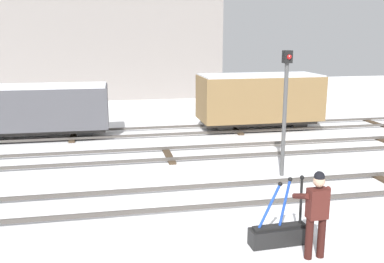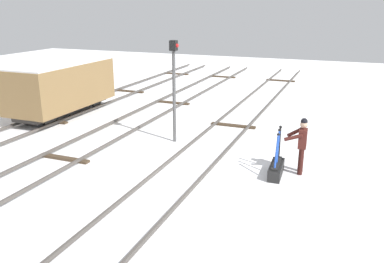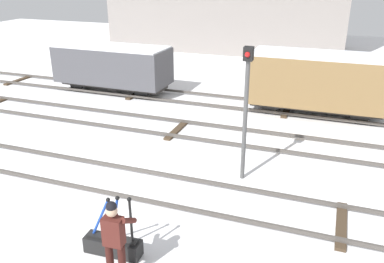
{
  "view_description": "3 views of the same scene",
  "coord_description": "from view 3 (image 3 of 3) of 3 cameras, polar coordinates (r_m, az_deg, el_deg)",
  "views": [
    {
      "loc": [
        -2.01,
        -10.41,
        4.25
      ],
      "look_at": [
        0.54,
        2.67,
        1.24
      ],
      "focal_mm": 40.64,
      "sensor_mm": 36.0,
      "label": 1
    },
    {
      "loc": [
        -10.08,
        -4.45,
        4.93
      ],
      "look_at": [
        1.72,
        0.25,
        0.95
      ],
      "focal_mm": 37.44,
      "sensor_mm": 36.0,
      "label": 2
    },
    {
      "loc": [
        5.3,
        -8.7,
        5.68
      ],
      "look_at": [
        1.32,
        2.22,
        0.93
      ],
      "focal_mm": 38.0,
      "sensor_mm": 36.0,
      "label": 3
    }
  ],
  "objects": [
    {
      "name": "ground_plane",
      "position": [
        11.67,
        -9.97,
        -7.27
      ],
      "size": [
        60.0,
        60.0,
        0.0
      ],
      "primitive_type": "plane",
      "color": "white"
    },
    {
      "name": "freight_car_near_switch",
      "position": [
        19.88,
        -11.07,
        9.07
      ],
      "size": [
        5.44,
        2.16,
        2.21
      ],
      "rotation": [
        0.0,
        0.0,
        -0.01
      ],
      "color": "#2D2B28",
      "rests_on": "ground_plane"
    },
    {
      "name": "signal_post",
      "position": [
        10.98,
        7.59,
        4.21
      ],
      "size": [
        0.24,
        0.32,
        3.78
      ],
      "color": "#4C4C4C",
      "rests_on": "ground_plane"
    },
    {
      "name": "track_siding_near",
      "position": [
        15.03,
        -2.14,
        0.48
      ],
      "size": [
        44.0,
        1.94,
        0.18
      ],
      "color": "#4C4742",
      "rests_on": "ground_plane"
    },
    {
      "name": "freight_car_back_track",
      "position": [
        17.13,
        17.18,
        6.87
      ],
      "size": [
        5.36,
        2.29,
        2.49
      ],
      "rotation": [
        0.0,
        0.0,
        0.01
      ],
      "color": "#2D2B28",
      "rests_on": "ground_plane"
    },
    {
      "name": "rail_worker",
      "position": [
        7.98,
        -10.82,
        -14.23
      ],
      "size": [
        0.56,
        0.66,
        1.76
      ],
      "rotation": [
        0.0,
        0.0,
        0.05
      ],
      "color": "#351511",
      "rests_on": "ground_plane"
    },
    {
      "name": "switch_lever_frame",
      "position": [
        9.05,
        -11.0,
        -15.17
      ],
      "size": [
        1.26,
        0.42,
        1.45
      ],
      "rotation": [
        0.0,
        0.0,
        0.05
      ],
      "color": "black",
      "rests_on": "ground_plane"
    },
    {
      "name": "track_siding_far",
      "position": [
        18.28,
        2.17,
        4.47
      ],
      "size": [
        44.0,
        1.94,
        0.18
      ],
      "color": "#4C4742",
      "rests_on": "ground_plane"
    },
    {
      "name": "track_main_line",
      "position": [
        11.61,
        -10.01,
        -6.78
      ],
      "size": [
        44.0,
        1.94,
        0.18
      ],
      "color": "#4C4742",
      "rests_on": "ground_plane"
    }
  ]
}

